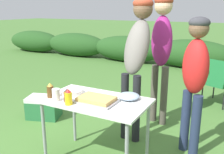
{
  "coord_description": "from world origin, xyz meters",
  "views": [
    {
      "loc": [
        1.3,
        -2.06,
        1.66
      ],
      "look_at": [
        -0.01,
        0.38,
        0.89
      ],
      "focal_mm": 40.0,
      "sensor_mm": 36.0,
      "label": 1
    }
  ],
  "objects_px": {
    "mixing_bowl": "(129,96)",
    "cooler_box": "(44,107)",
    "standing_person_in_dark_puffer": "(137,48)",
    "camp_chair_green_behind_table": "(217,80)",
    "bbq_sauce_bottle": "(67,96)",
    "mustard_bottle": "(68,97)",
    "folding_table": "(95,106)",
    "beer_bottle": "(50,90)",
    "paper_cup_stack": "(56,95)",
    "standing_person_in_red_jacket": "(162,43)",
    "food_tray": "(97,100)",
    "plate_stack": "(72,91)",
    "standing_person_in_olive_jacket": "(195,72)"
  },
  "relations": [
    {
      "from": "bbq_sauce_bottle",
      "to": "camp_chair_green_behind_table",
      "type": "xyz_separation_m",
      "value": [
        1.17,
        2.61,
        -0.34
      ]
    },
    {
      "from": "plate_stack",
      "to": "cooler_box",
      "type": "distance_m",
      "value": 1.3
    },
    {
      "from": "folding_table",
      "to": "mustard_bottle",
      "type": "distance_m",
      "value": 0.33
    },
    {
      "from": "standing_person_in_olive_jacket",
      "to": "camp_chair_green_behind_table",
      "type": "relative_size",
      "value": 1.89
    },
    {
      "from": "standing_person_in_olive_jacket",
      "to": "camp_chair_green_behind_table",
      "type": "height_order",
      "value": "standing_person_in_olive_jacket"
    },
    {
      "from": "cooler_box",
      "to": "paper_cup_stack",
      "type": "bearing_deg",
      "value": 121.11
    },
    {
      "from": "mustard_bottle",
      "to": "plate_stack",
      "type": "bearing_deg",
      "value": 121.94
    },
    {
      "from": "standing_person_in_dark_puffer",
      "to": "bbq_sauce_bottle",
      "type": "bearing_deg",
      "value": -104.48
    },
    {
      "from": "food_tray",
      "to": "mixing_bowl",
      "type": "relative_size",
      "value": 1.77
    },
    {
      "from": "paper_cup_stack",
      "to": "cooler_box",
      "type": "distance_m",
      "value": 1.45
    },
    {
      "from": "standing_person_in_dark_puffer",
      "to": "standing_person_in_red_jacket",
      "type": "xyz_separation_m",
      "value": [
        0.15,
        0.51,
        0.01
      ]
    },
    {
      "from": "mixing_bowl",
      "to": "standing_person_in_dark_puffer",
      "type": "xyz_separation_m",
      "value": [
        -0.17,
        0.61,
        0.41
      ]
    },
    {
      "from": "mustard_bottle",
      "to": "food_tray",
      "type": "bearing_deg",
      "value": 41.07
    },
    {
      "from": "standing_person_in_red_jacket",
      "to": "standing_person_in_olive_jacket",
      "type": "height_order",
      "value": "standing_person_in_red_jacket"
    },
    {
      "from": "beer_bottle",
      "to": "standing_person_in_red_jacket",
      "type": "bearing_deg",
      "value": 63.15
    },
    {
      "from": "folding_table",
      "to": "bbq_sauce_bottle",
      "type": "height_order",
      "value": "bbq_sauce_bottle"
    },
    {
      "from": "bbq_sauce_bottle",
      "to": "standing_person_in_red_jacket",
      "type": "xyz_separation_m",
      "value": [
        0.5,
        1.48,
        0.39
      ]
    },
    {
      "from": "mixing_bowl",
      "to": "cooler_box",
      "type": "bearing_deg",
      "value": 164.94
    },
    {
      "from": "mixing_bowl",
      "to": "cooler_box",
      "type": "height_order",
      "value": "mixing_bowl"
    },
    {
      "from": "paper_cup_stack",
      "to": "standing_person_in_olive_jacket",
      "type": "xyz_separation_m",
      "value": [
        1.2,
        0.88,
        0.18
      ]
    },
    {
      "from": "food_tray",
      "to": "plate_stack",
      "type": "xyz_separation_m",
      "value": [
        -0.39,
        0.1,
        -0.0
      ]
    },
    {
      "from": "plate_stack",
      "to": "camp_chair_green_behind_table",
      "type": "xyz_separation_m",
      "value": [
        1.29,
        2.38,
        -0.29
      ]
    },
    {
      "from": "bbq_sauce_bottle",
      "to": "mustard_bottle",
      "type": "xyz_separation_m",
      "value": [
        0.06,
        -0.06,
        0.01
      ]
    },
    {
      "from": "plate_stack",
      "to": "standing_person_in_red_jacket",
      "type": "xyz_separation_m",
      "value": [
        0.62,
        1.25,
        0.43
      ]
    },
    {
      "from": "bbq_sauce_bottle",
      "to": "mustard_bottle",
      "type": "bearing_deg",
      "value": -43.88
    },
    {
      "from": "paper_cup_stack",
      "to": "bbq_sauce_bottle",
      "type": "relative_size",
      "value": 0.92
    },
    {
      "from": "mustard_bottle",
      "to": "standing_person_in_red_jacket",
      "type": "relative_size",
      "value": 0.09
    },
    {
      "from": "standing_person_in_olive_jacket",
      "to": "folding_table",
      "type": "bearing_deg",
      "value": -100.31
    },
    {
      "from": "standing_person_in_dark_puffer",
      "to": "camp_chair_green_behind_table",
      "type": "bearing_deg",
      "value": 68.8
    },
    {
      "from": "paper_cup_stack",
      "to": "standing_person_in_dark_puffer",
      "type": "distance_m",
      "value": 1.16
    },
    {
      "from": "camp_chair_green_behind_table",
      "to": "standing_person_in_dark_puffer",
      "type": "bearing_deg",
      "value": -94.34
    },
    {
      "from": "bbq_sauce_bottle",
      "to": "camp_chair_green_behind_table",
      "type": "bearing_deg",
      "value": 65.79
    },
    {
      "from": "standing_person_in_dark_puffer",
      "to": "folding_table",
      "type": "bearing_deg",
      "value": -94.08
    },
    {
      "from": "bbq_sauce_bottle",
      "to": "standing_person_in_red_jacket",
      "type": "relative_size",
      "value": 0.08
    },
    {
      "from": "beer_bottle",
      "to": "standing_person_in_olive_jacket",
      "type": "bearing_deg",
      "value": 32.06
    },
    {
      "from": "mustard_bottle",
      "to": "standing_person_in_olive_jacket",
      "type": "distance_m",
      "value": 1.37
    },
    {
      "from": "paper_cup_stack",
      "to": "standing_person_in_red_jacket",
      "type": "xyz_separation_m",
      "value": [
        0.62,
        1.51,
        0.39
      ]
    },
    {
      "from": "mixing_bowl",
      "to": "standing_person_in_red_jacket",
      "type": "distance_m",
      "value": 1.19
    },
    {
      "from": "standing_person_in_olive_jacket",
      "to": "standing_person_in_red_jacket",
      "type": "bearing_deg",
      "value": 174.46
    },
    {
      "from": "mustard_bottle",
      "to": "cooler_box",
      "type": "relative_size",
      "value": 0.29
    },
    {
      "from": "food_tray",
      "to": "cooler_box",
      "type": "relative_size",
      "value": 0.72
    },
    {
      "from": "mixing_bowl",
      "to": "beer_bottle",
      "type": "distance_m",
      "value": 0.83
    },
    {
      "from": "beer_bottle",
      "to": "mustard_bottle",
      "type": "bearing_deg",
      "value": -14.76
    },
    {
      "from": "standing_person_in_olive_jacket",
      "to": "cooler_box",
      "type": "distance_m",
      "value": 2.35
    },
    {
      "from": "food_tray",
      "to": "mustard_bottle",
      "type": "bearing_deg",
      "value": -138.93
    },
    {
      "from": "folding_table",
      "to": "beer_bottle",
      "type": "distance_m",
      "value": 0.51
    },
    {
      "from": "mustard_bottle",
      "to": "cooler_box",
      "type": "height_order",
      "value": "mustard_bottle"
    },
    {
      "from": "beer_bottle",
      "to": "cooler_box",
      "type": "xyz_separation_m",
      "value": [
        -0.88,
        0.78,
        -0.65
      ]
    },
    {
      "from": "folding_table",
      "to": "paper_cup_stack",
      "type": "relative_size",
      "value": 8.72
    },
    {
      "from": "bbq_sauce_bottle",
      "to": "mixing_bowl",
      "type": "bearing_deg",
      "value": 34.95
    }
  ]
}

